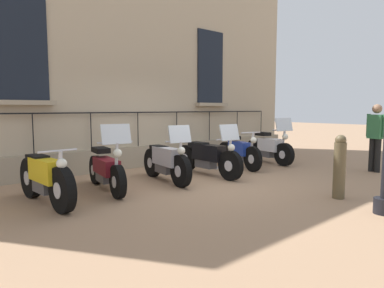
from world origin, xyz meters
name	(u,v)px	position (x,y,z in m)	size (l,w,h in m)	color
ground_plane	(201,181)	(0.00, 0.00, 0.00)	(60.00, 60.00, 0.00)	#9E7A5B
building_facade	(128,21)	(-2.89, 0.00, 3.94)	(0.82, 12.81, 8.06)	tan
motorcycle_yellow	(46,179)	(-0.36, -3.17, 0.44)	(2.03, 0.60, 0.96)	black
motorcycle_maroon	(106,170)	(-0.58, -1.96, 0.41)	(1.99, 0.74, 1.32)	black
motorcycle_silver	(166,162)	(-0.48, -0.58, 0.44)	(1.96, 0.67, 1.25)	black
motorcycle_black	(208,157)	(-0.37, 0.58, 0.44)	(2.21, 0.65, 1.24)	black
motorcycle_blue	(239,152)	(-0.58, 1.93, 0.42)	(1.88, 0.71, 1.00)	black
motorcycle_white	(269,148)	(-0.54, 3.24, 0.43)	(1.88, 0.77, 1.32)	black
bollard	(340,167)	(2.68, 0.85, 0.57)	(0.21, 0.21, 1.13)	brown
pedestrian_standing	(376,134)	(2.06, 4.04, 0.96)	(0.51, 0.31, 1.69)	black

